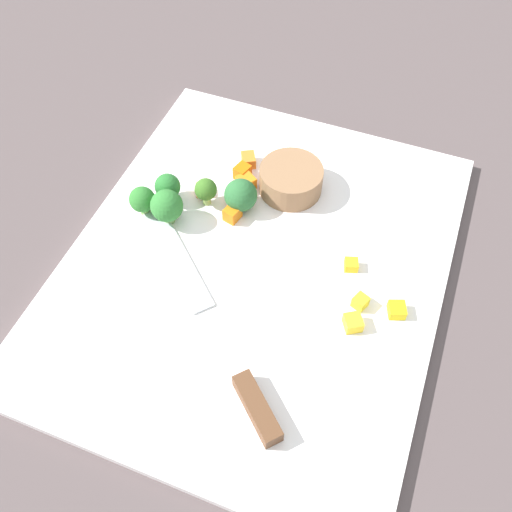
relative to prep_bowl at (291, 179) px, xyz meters
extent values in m
plane|color=#524546|center=(-0.11, 0.00, -0.03)|extent=(4.00, 4.00, 0.00)
cube|color=white|center=(-0.11, 0.00, -0.02)|extent=(0.46, 0.38, 0.01)
cylinder|color=#906747|center=(0.00, 0.00, 0.00)|extent=(0.07, 0.07, 0.03)
cube|color=silver|center=(-0.13, 0.09, -0.01)|extent=(0.13, 0.14, 0.00)
cube|color=brown|center=(-0.26, -0.06, -0.01)|extent=(0.06, 0.06, 0.02)
cube|color=orange|center=(0.00, 0.06, -0.01)|extent=(0.02, 0.02, 0.02)
cube|color=orange|center=(-0.04, 0.05, -0.01)|extent=(0.01, 0.01, 0.01)
cube|color=orange|center=(-0.04, 0.09, -0.01)|extent=(0.02, 0.02, 0.01)
cube|color=orange|center=(0.02, 0.06, -0.01)|extent=(0.02, 0.02, 0.01)
cube|color=orange|center=(-0.06, 0.04, -0.01)|extent=(0.02, 0.02, 0.02)
cube|color=orange|center=(-0.02, 0.05, -0.01)|extent=(0.03, 0.03, 0.02)
cube|color=yellow|center=(-0.08, -0.09, -0.01)|extent=(0.02, 0.02, 0.01)
cube|color=yellow|center=(-0.15, -0.11, -0.01)|extent=(0.02, 0.02, 0.01)
cube|color=yellow|center=(-0.12, -0.12, -0.01)|extent=(0.02, 0.02, 0.01)
cube|color=yellow|center=(-0.12, -0.15, -0.01)|extent=(0.02, 0.02, 0.01)
cylinder|color=#81AC5A|center=(-0.09, 0.14, -0.01)|extent=(0.01, 0.01, 0.01)
sphere|color=#2D732C|center=(-0.09, 0.14, 0.01)|extent=(0.03, 0.03, 0.03)
cylinder|color=#95B25A|center=(-0.05, 0.08, -0.01)|extent=(0.01, 0.01, 0.02)
sphere|color=#3A6A22|center=(-0.05, 0.08, 0.01)|extent=(0.03, 0.03, 0.03)
cylinder|color=#81AB60|center=(-0.09, 0.11, -0.01)|extent=(0.01, 0.01, 0.02)
sphere|color=#2F7530|center=(-0.09, 0.11, 0.01)|extent=(0.04, 0.04, 0.04)
cylinder|color=#90B75D|center=(-0.05, 0.04, -0.01)|extent=(0.01, 0.01, 0.01)
sphere|color=#2B6432|center=(-0.05, 0.04, 0.00)|extent=(0.04, 0.04, 0.04)
cylinder|color=#83B756|center=(-0.06, 0.12, -0.01)|extent=(0.01, 0.01, 0.01)
sphere|color=#286C2C|center=(-0.06, 0.12, 0.01)|extent=(0.03, 0.03, 0.03)
camera|label=1|loc=(-0.42, -0.12, 0.46)|focal=39.31mm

